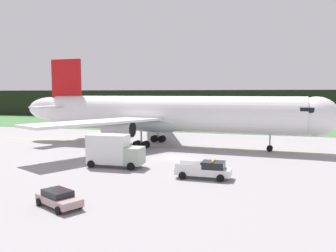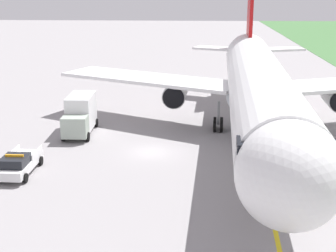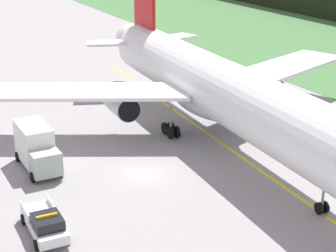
# 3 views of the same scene
# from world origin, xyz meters

# --- Properties ---
(ground) EXTENTS (320.00, 320.00, 0.00)m
(ground) POSITION_xyz_m (0.00, 0.00, 0.00)
(ground) COLOR gray
(taxiway_centerline_main) EXTENTS (67.54, 3.90, 0.01)m
(taxiway_centerline_main) POSITION_xyz_m (-3.93, 9.77, 0.00)
(taxiway_centerline_main) COLOR yellow
(taxiway_centerline_main) RESTS_ON ground
(airliner) EXTENTS (52.96, 43.47, 14.66)m
(airliner) POSITION_xyz_m (-4.41, 9.80, 5.17)
(airliner) COLOR white
(airliner) RESTS_ON ground
(ops_pickup_truck) EXTENTS (5.63, 2.37, 1.94)m
(ops_pickup_truck) POSITION_xyz_m (5.91, -10.15, 0.90)
(ops_pickup_truck) COLOR silver
(ops_pickup_truck) RESTS_ON ground
(catering_truck) EXTENTS (6.60, 2.81, 3.98)m
(catering_truck) POSITION_xyz_m (-5.43, -7.74, 1.97)
(catering_truck) COLOR #A3B2A3
(catering_truck) RESTS_ON ground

